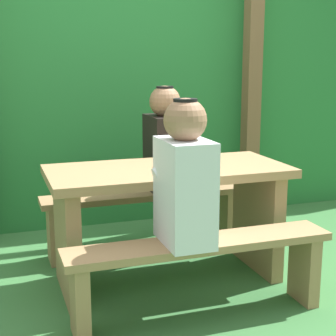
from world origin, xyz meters
TOP-DOWN VIEW (x-y plane):
  - ground_plane at (0.00, 0.00)m, footprint 12.00×12.00m
  - hedge_backdrop at (0.00, 1.68)m, footprint 6.40×0.96m
  - pergola_post_right at (1.07, 1.02)m, footprint 0.12×0.12m
  - picnic_table at (0.00, 0.00)m, footprint 1.40×0.64m
  - bench_near at (0.00, -0.51)m, footprint 1.40×0.24m
  - bench_far at (0.00, 0.51)m, footprint 1.40×0.24m
  - person_white_shirt at (-0.09, -0.51)m, footprint 0.25×0.35m
  - person_black_coat at (0.15, 0.51)m, footprint 0.25×0.35m
  - drinking_glass at (0.01, 0.03)m, footprint 0.07×0.07m
  - bottle_left at (0.13, -0.05)m, footprint 0.07×0.07m
  - cell_phone at (-0.09, -0.12)m, footprint 0.11×0.16m

SIDE VIEW (x-z plane):
  - ground_plane at x=0.00m, z-range 0.00..0.00m
  - bench_near at x=0.00m, z-range 0.09..0.52m
  - bench_far at x=0.00m, z-range 0.09..0.52m
  - picnic_table at x=0.00m, z-range 0.13..0.83m
  - cell_phone at x=-0.09m, z-range 0.70..0.71m
  - drinking_glass at x=0.01m, z-range 0.70..0.79m
  - person_white_shirt at x=-0.09m, z-range 0.40..1.12m
  - person_black_coat at x=0.15m, z-range 0.40..1.12m
  - bottle_left at x=0.13m, z-range 0.68..0.90m
  - pergola_post_right at x=1.07m, z-range 0.00..2.20m
  - hedge_backdrop at x=0.00m, z-range 0.00..2.25m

